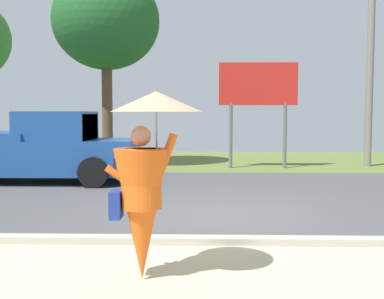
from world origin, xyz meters
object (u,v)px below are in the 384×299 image
object	(u,v)px
pickup_truck	(40,149)
utility_pole	(370,61)
roadside_billboard	(258,92)
monk_pedestrian	(145,181)
tree_left_far	(106,22)

from	to	relation	value
pickup_truck	utility_pole	distance (m)	11.11
roadside_billboard	monk_pedestrian	bearing A→B (deg)	-102.71
monk_pedestrian	utility_pole	size ratio (longest dim) A/B	0.31
utility_pole	roadside_billboard	world-z (taller)	utility_pole
pickup_truck	roadside_billboard	distance (m)	7.19
utility_pole	tree_left_far	bearing A→B (deg)	-178.50
pickup_truck	roadside_billboard	bearing A→B (deg)	30.11
monk_pedestrian	roadside_billboard	distance (m)	11.07
utility_pole	tree_left_far	distance (m)	9.07
utility_pole	tree_left_far	size ratio (longest dim) A/B	1.04
utility_pole	roadside_billboard	size ratio (longest dim) A/B	1.96
monk_pedestrian	roadside_billboard	world-z (taller)	roadside_billboard
pickup_truck	tree_left_far	distance (m)	5.56
monk_pedestrian	tree_left_far	bearing A→B (deg)	116.14
monk_pedestrian	pickup_truck	world-z (taller)	monk_pedestrian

